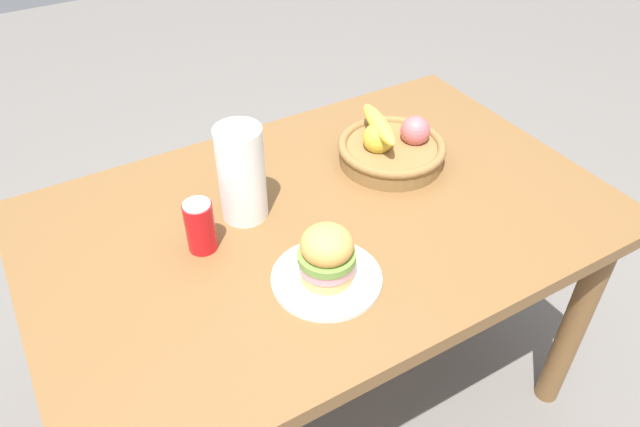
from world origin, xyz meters
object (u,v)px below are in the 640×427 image
object	(u,v)px
soda_can	(200,226)
paper_towel_roll	(242,174)
sandwich	(327,255)
plate	(327,278)
fruit_basket	(391,147)

from	to	relation	value
soda_can	paper_towel_roll	world-z (taller)	paper_towel_roll
soda_can	paper_towel_roll	distance (m)	0.16
paper_towel_roll	sandwich	bearing A→B (deg)	-79.24
plate	soda_can	size ratio (longest dim) A/B	1.89
sandwich	soda_can	world-z (taller)	sandwich
plate	soda_can	xyz separation A→B (m)	(-0.19, 0.23, 0.06)
soda_can	sandwich	bearing A→B (deg)	-50.89
soda_can	fruit_basket	bearing A→B (deg)	6.78
sandwich	paper_towel_roll	xyz separation A→B (m)	(-0.06, 0.29, 0.04)
plate	paper_towel_roll	distance (m)	0.32
plate	paper_towel_roll	bearing A→B (deg)	100.76
sandwich	soda_can	distance (m)	0.30
soda_can	paper_towel_roll	size ratio (longest dim) A/B	0.53
sandwich	fruit_basket	bearing A→B (deg)	38.16
fruit_basket	paper_towel_roll	xyz separation A→B (m)	(-0.44, -0.01, 0.08)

